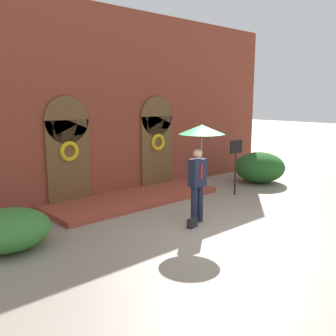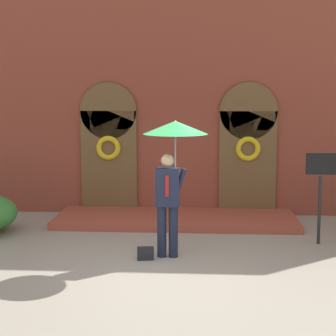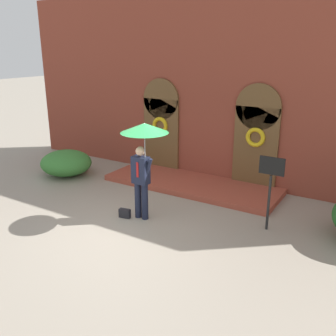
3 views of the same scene
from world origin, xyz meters
TOP-DOWN VIEW (x-y plane):
  - ground_plane at (0.00, 0.00)m, footprint 80.00×80.00m
  - building_facade at (-0.00, 4.15)m, footprint 14.00×2.30m
  - person_with_umbrella at (0.08, 0.53)m, footprint 1.10×1.10m
  - handbag at (-0.39, 0.33)m, footprint 0.30×0.17m
  - sign_post at (2.76, 1.53)m, footprint 0.56×0.06m
  - shrub_left at (-4.00, 1.92)m, footprint 1.66×1.58m

SIDE VIEW (x-z plane):
  - ground_plane at x=0.00m, z-range 0.00..0.00m
  - handbag at x=-0.39m, z-range 0.00..0.22m
  - shrub_left at x=-4.00m, z-range 0.00..0.80m
  - sign_post at x=2.76m, z-range 0.30..2.02m
  - person_with_umbrella at x=0.08m, z-range 0.73..3.09m
  - building_facade at x=0.00m, z-range -0.12..5.48m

